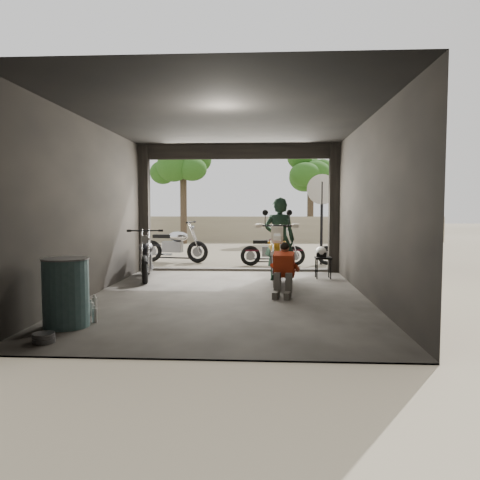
# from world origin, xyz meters

# --- Properties ---
(ground) EXTENTS (80.00, 80.00, 0.00)m
(ground) POSITION_xyz_m (0.00, 0.00, 0.00)
(ground) COLOR #7A6D56
(ground) RESTS_ON ground
(garage) EXTENTS (7.00, 7.13, 3.20)m
(garage) POSITION_xyz_m (0.00, 0.55, 1.28)
(garage) COLOR #2D2B28
(garage) RESTS_ON ground
(boundary_wall) EXTENTS (18.00, 0.30, 1.20)m
(boundary_wall) POSITION_xyz_m (0.00, 14.00, 0.60)
(boundary_wall) COLOR gray
(boundary_wall) RESTS_ON ground
(tree_left) EXTENTS (2.20, 2.20, 5.60)m
(tree_left) POSITION_xyz_m (-3.00, 12.50, 3.99)
(tree_left) COLOR #382B1E
(tree_left) RESTS_ON ground
(tree_right) EXTENTS (2.20, 2.20, 5.00)m
(tree_right) POSITION_xyz_m (2.80, 14.00, 3.56)
(tree_right) COLOR #382B1E
(tree_right) RESTS_ON ground
(main_bike) EXTENTS (0.85, 1.99, 1.31)m
(main_bike) POSITION_xyz_m (0.93, 1.60, 0.66)
(main_bike) COLOR beige
(main_bike) RESTS_ON ground
(left_bike) EXTENTS (1.06, 1.83, 1.16)m
(left_bike) POSITION_xyz_m (-2.00, 2.02, 0.58)
(left_bike) COLOR black
(left_bike) RESTS_ON ground
(outside_bike_a) EXTENTS (1.90, 1.01, 1.22)m
(outside_bike_a) POSITION_xyz_m (-2.02, 5.36, 0.61)
(outside_bike_a) COLOR black
(outside_bike_a) RESTS_ON ground
(outside_bike_b) EXTENTS (1.58, 0.68, 1.06)m
(outside_bike_b) POSITION_xyz_m (0.89, 4.67, 0.53)
(outside_bike_b) COLOR #400F1A
(outside_bike_b) RESTS_ON ground
(outside_bike_c) EXTENTS (1.63, 1.07, 1.02)m
(outside_bike_c) POSITION_xyz_m (2.99, 4.81, 0.51)
(outside_bike_c) COLOR black
(outside_bike_c) RESTS_ON ground
(rider) EXTENTS (0.73, 0.53, 1.85)m
(rider) POSITION_xyz_m (1.00, 1.97, 0.92)
(rider) COLOR black
(rider) RESTS_ON ground
(mechanic) EXTENTS (0.60, 0.74, 0.96)m
(mechanic) POSITION_xyz_m (1.01, 0.05, 0.48)
(mechanic) COLOR #C03A19
(mechanic) RESTS_ON ground
(stool) EXTENTS (0.37, 0.37, 0.51)m
(stool) POSITION_xyz_m (2.00, 2.30, 0.43)
(stool) COLOR black
(stool) RESTS_ON ground
(helmet) EXTENTS (0.30, 0.31, 0.24)m
(helmet) POSITION_xyz_m (1.95, 2.30, 0.63)
(helmet) COLOR silver
(helmet) RESTS_ON stool
(oil_drum) EXTENTS (0.75, 0.75, 0.94)m
(oil_drum) POSITION_xyz_m (-2.00, -2.24, 0.47)
(oil_drum) COLOR #395C60
(oil_drum) RESTS_ON ground
(sign_post) EXTENTS (0.86, 0.08, 2.57)m
(sign_post) POSITION_xyz_m (2.28, 5.08, 1.75)
(sign_post) COLOR black
(sign_post) RESTS_ON ground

